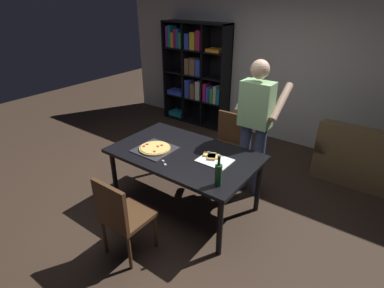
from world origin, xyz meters
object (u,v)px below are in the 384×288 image
object	(u,v)px
couch	(383,165)
wine_bottle	(218,174)
dining_table	(184,158)
chair_near_camera	(121,214)
bookshelf	(196,73)
person_serving_pizza	(255,122)
chair_far_side	(227,140)
pepperoni_pizza_on_tray	(155,149)
kitchen_scissors	(163,160)

from	to	relation	value
couch	wine_bottle	distance (m)	2.69
dining_table	chair_near_camera	world-z (taller)	chair_near_camera
bookshelf	person_serving_pizza	xyz separation A→B (m)	(2.04, -1.60, -0.01)
chair_near_camera	couch	world-z (taller)	chair_near_camera
couch	person_serving_pizza	distance (m)	1.97
chair_far_side	pepperoni_pizza_on_tray	world-z (taller)	chair_far_side
dining_table	couch	world-z (taller)	couch
dining_table	kitchen_scissors	bearing A→B (deg)	-107.05
chair_far_side	pepperoni_pizza_on_tray	bearing A→B (deg)	-105.67
wine_bottle	kitchen_scissors	xyz separation A→B (m)	(-0.75, 0.05, -0.11)
chair_near_camera	bookshelf	bearing A→B (deg)	114.46
chair_near_camera	person_serving_pizza	world-z (taller)	person_serving_pizza
chair_near_camera	chair_far_side	world-z (taller)	same
dining_table	person_serving_pizza	world-z (taller)	person_serving_pizza
kitchen_scissors	couch	bearing A→B (deg)	48.79
dining_table	person_serving_pizza	size ratio (longest dim) A/B	0.97
dining_table	person_serving_pizza	bearing A→B (deg)	57.51
chair_far_side	wine_bottle	bearing A→B (deg)	-63.60
bookshelf	chair_near_camera	bearing A→B (deg)	-65.54
bookshelf	person_serving_pizza	bearing A→B (deg)	-38.06
couch	wine_bottle	size ratio (longest dim) A/B	5.44
chair_far_side	dining_table	bearing A→B (deg)	-90.00
chair_far_side	bookshelf	size ratio (longest dim) A/B	0.46
chair_near_camera	wine_bottle	size ratio (longest dim) A/B	2.85
dining_table	pepperoni_pizza_on_tray	bearing A→B (deg)	-155.11
pepperoni_pizza_on_tray	wine_bottle	world-z (taller)	wine_bottle
wine_bottle	chair_near_camera	bearing A→B (deg)	-134.81
bookshelf	wine_bottle	distance (m)	3.50
person_serving_pizza	wine_bottle	distance (m)	1.14
chair_near_camera	chair_far_side	distance (m)	2.01
couch	person_serving_pizza	world-z (taller)	person_serving_pizza
chair_near_camera	pepperoni_pizza_on_tray	bearing A→B (deg)	110.78
chair_far_side	bookshelf	distance (m)	2.12
chair_near_camera	person_serving_pizza	distance (m)	1.92
chair_far_side	person_serving_pizza	xyz separation A→B (m)	(0.50, -0.22, 0.49)
pepperoni_pizza_on_tray	kitchen_scissors	world-z (taller)	pepperoni_pizza_on_tray
chair_far_side	kitchen_scissors	xyz separation A→B (m)	(-0.09, -1.29, 0.24)
couch	wine_bottle	bearing A→B (deg)	-118.04
chair_near_camera	wine_bottle	world-z (taller)	wine_bottle
couch	bookshelf	world-z (taller)	bookshelf
wine_bottle	pepperoni_pizza_on_tray	bearing A→B (deg)	169.42
wine_bottle	kitchen_scissors	size ratio (longest dim) A/B	1.67
chair_far_side	kitchen_scissors	size ratio (longest dim) A/B	4.76
couch	pepperoni_pizza_on_tray	bearing A→B (deg)	-136.16
person_serving_pizza	chair_near_camera	bearing A→B (deg)	-105.60
couch	chair_far_side	bearing A→B (deg)	-152.67
dining_table	couch	xyz separation A→B (m)	(1.90, 1.99, -0.38)
person_serving_pizza	chair_far_side	bearing A→B (deg)	156.20
couch	bookshelf	bearing A→B (deg)	173.47
dining_table	chair_far_side	world-z (taller)	chair_far_side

